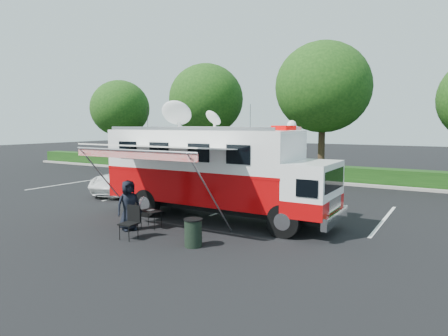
% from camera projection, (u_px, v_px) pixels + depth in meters
% --- Properties ---
extents(ground_plane, '(120.00, 120.00, 0.00)m').
position_uv_depth(ground_plane, '(217.00, 219.00, 15.19)').
color(ground_plane, black).
rests_on(ground_plane, ground).
extents(back_border, '(60.00, 6.14, 8.87)m').
position_uv_depth(back_border, '(340.00, 101.00, 25.09)').
color(back_border, '#9E998E').
rests_on(back_border, ground_plane).
extents(stall_lines, '(24.12, 5.50, 0.01)m').
position_uv_depth(stall_lines, '(243.00, 204.00, 18.01)').
color(stall_lines, silver).
rests_on(stall_lines, ground_plane).
extents(command_truck, '(8.98, 2.47, 4.32)m').
position_uv_depth(command_truck, '(215.00, 171.00, 15.03)').
color(command_truck, black).
rests_on(command_truck, ground_plane).
extents(awning, '(4.90, 2.54, 2.96)m').
position_uv_depth(awning, '(154.00, 149.00, 13.14)').
color(awning, white).
rests_on(awning, ground_plane).
extents(white_suv, '(3.58, 5.71, 1.47)m').
position_uv_depth(white_suv, '(132.00, 192.00, 21.17)').
color(white_suv, white).
rests_on(white_suv, ground_plane).
extents(person, '(0.84, 0.98, 1.71)m').
position_uv_depth(person, '(129.00, 230.00, 13.60)').
color(person, black).
rests_on(person, ground_plane).
extents(folding_table, '(0.80, 0.63, 0.62)m').
position_uv_depth(folding_table, '(151.00, 212.00, 13.80)').
color(folding_table, black).
rests_on(folding_table, ground_plane).
extents(folding_chair, '(0.53, 0.56, 1.04)m').
position_uv_depth(folding_chair, '(131.00, 219.00, 12.53)').
color(folding_chair, black).
rests_on(folding_chair, ground_plane).
extents(trash_bin, '(0.56, 0.56, 0.83)m').
position_uv_depth(trash_bin, '(193.00, 233.00, 11.71)').
color(trash_bin, black).
rests_on(trash_bin, ground_plane).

